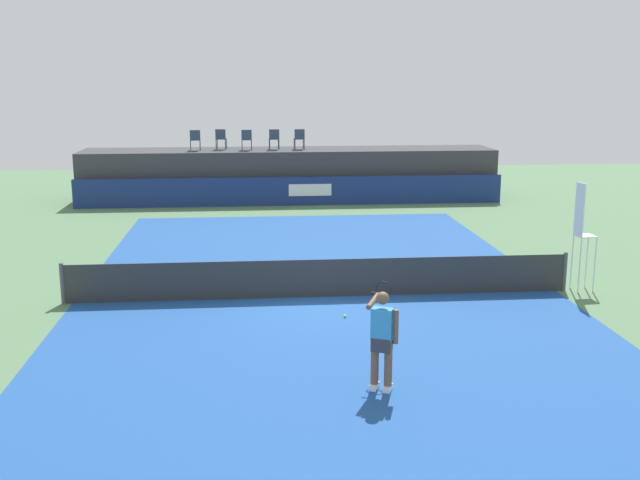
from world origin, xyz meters
name	(u,v)px	position (x,y,z in m)	size (l,w,h in m)	color
ground_plane	(311,267)	(0.00, 3.00, 0.00)	(48.00, 48.00, 0.00)	#4C704C
court_inner	(321,297)	(0.00, 0.00, 0.00)	(12.00, 22.00, 0.00)	#1C478C
sponsor_wall	(292,191)	(0.00, 13.50, 0.60)	(18.00, 0.22, 1.20)	navy
spectator_platform	(289,174)	(0.00, 15.30, 1.10)	(18.00, 2.80, 2.20)	#38383D
spectator_chair_far_left	(195,139)	(-4.05, 14.97, 2.69)	(0.48, 0.48, 0.89)	#2D3D56
spectator_chair_left	(221,138)	(-2.97, 15.39, 2.69)	(0.47, 0.47, 0.89)	#2D3D56
spectator_chair_center	(247,139)	(-1.85, 14.94, 2.69)	(0.45, 0.45, 0.89)	#2D3D56
spectator_chair_right	(274,138)	(-0.66, 15.13, 2.69)	(0.45, 0.45, 0.89)	#2D3D56
spectator_chair_far_right	(299,138)	(0.44, 15.11, 2.69)	(0.46, 0.46, 0.89)	#2D3D56
umpire_chair	(582,229)	(6.56, -0.01, 1.59)	(0.47, 0.47, 2.76)	white
tennis_net	(321,278)	(0.00, 0.00, 0.47)	(12.40, 0.02, 0.95)	#2D2D2D
net_post_near	(62,283)	(-6.20, 0.00, 0.50)	(0.10, 0.10, 1.00)	#4C4C51
net_post_far	(565,271)	(6.20, 0.00, 0.50)	(0.10, 0.10, 1.00)	#4C4C51
tennis_player	(382,337)	(0.54, -5.66, 0.96)	(0.61, 1.26, 1.77)	white
tennis_ball	(345,316)	(0.39, -1.67, 0.04)	(0.07, 0.07, 0.07)	#D8EA33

